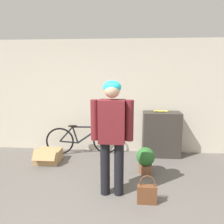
% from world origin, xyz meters
% --- Properties ---
extents(wall_back, '(8.00, 0.07, 2.60)m').
position_xyz_m(wall_back, '(0.00, 2.95, 1.30)').
color(wall_back, beige).
rests_on(wall_back, ground_plane).
extents(side_shelf, '(0.82, 0.41, 1.00)m').
position_xyz_m(side_shelf, '(1.30, 2.69, 0.50)').
color(side_shelf, '#38332D').
rests_on(side_shelf, ground_plane).
extents(person, '(0.64, 0.28, 1.77)m').
position_xyz_m(person, '(0.32, 1.03, 1.06)').
color(person, black).
rests_on(person, ground_plane).
extents(bicycle, '(1.69, 0.46, 0.70)m').
position_xyz_m(bicycle, '(-0.47, 2.65, 0.35)').
color(bicycle, black).
rests_on(bicycle, ground_plane).
extents(banana, '(0.34, 0.09, 0.04)m').
position_xyz_m(banana, '(1.26, 2.71, 1.02)').
color(banana, '#EAD64C').
rests_on(banana, side_shelf).
extents(handbag, '(0.28, 0.10, 0.43)m').
position_xyz_m(handbag, '(0.84, 0.81, 0.15)').
color(handbag, brown).
rests_on(handbag, ground_plane).
extents(cardboard_box, '(0.49, 0.54, 0.34)m').
position_xyz_m(cardboard_box, '(-1.12, 2.15, 0.13)').
color(cardboard_box, tan).
rests_on(cardboard_box, ground_plane).
extents(potted_plant, '(0.34, 0.34, 0.50)m').
position_xyz_m(potted_plant, '(0.89, 1.77, 0.28)').
color(potted_plant, brown).
rests_on(potted_plant, ground_plane).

